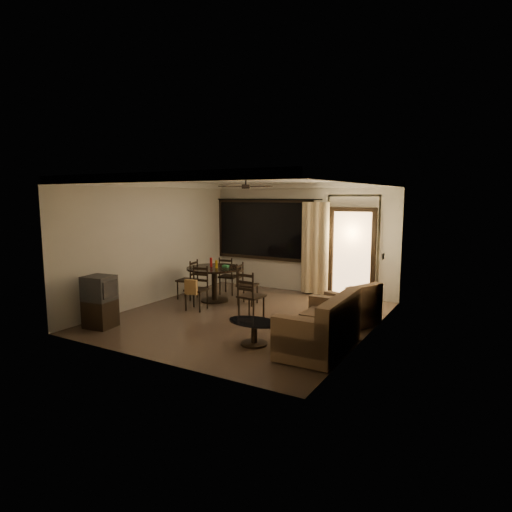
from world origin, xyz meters
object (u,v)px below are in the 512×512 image
Objects in this scene: armchair at (355,308)px; dining_chair_west at (188,287)px; dining_table at (214,275)px; side_chair at (251,305)px; tv_cabinet at (100,302)px; dining_chair_east at (247,292)px; sofa at (323,329)px; dining_chair_south at (196,296)px; coffee_table at (254,329)px; dining_chair_north at (229,283)px.

dining_chair_west is at bearing -158.11° from armchair.
side_chair is (1.52, -0.89, -0.34)m from dining_table.
armchair is (4.11, 2.57, -0.17)m from tv_cabinet.
dining_chair_east is 2.62m from armchair.
sofa is at bearing -135.31° from dining_chair_east.
dining_chair_south reaches higher than coffee_table.
tv_cabinet is 1.07× the size of coffee_table.
sofa is at bearing 158.04° from side_chair.
dining_table is at bearing 137.36° from coffee_table.
side_chair is at bearing -9.81° from dining_chair_south.
side_chair is (2.21, 1.86, -0.20)m from tv_cabinet.
sofa is at bearing -24.94° from dining_chair_south.
armchair is at bearing -154.92° from side_chair.
dining_table is 3.17m from coffee_table.
dining_chair_north is at bearing 90.00° from dining_chair_south.
coffee_table is (-1.10, -0.30, -0.09)m from sofa.
armchair is at bearing 80.97° from dining_chair_west.
dining_chair_south is 1.64m from dining_chair_north.
tv_cabinet is 4.85m from armchair.
armchair is at bearing -2.98° from dining_table.
side_chair is (-1.91, -0.71, -0.03)m from armchair.
dining_table is at bearing -160.29° from armchair.
coffee_table is at bearing 121.64° from dining_chair_north.
tv_cabinet reaches higher than armchair.
tv_cabinet reaches higher than dining_chair_west.
dining_chair_south is 0.96× the size of tv_cabinet.
dining_chair_west and dining_chair_south have the same top height.
coffee_table is 1.48m from side_chair.
tv_cabinet is at bearing -125.32° from armchair.
dining_chair_west is 0.92× the size of armchair.
dining_table is at bearing 91.53° from dining_chair_west.
side_chair is at bearing 152.34° from sofa.
side_chair reaches higher than dining_chair_south.
dining_table is 0.86m from dining_chair_north.
dining_chair_north is at bearing 72.89° from tv_cabinet.
dining_chair_west is 2.35m from side_chair.
dining_table reaches higher than side_chair.
armchair is at bearing 88.59° from sofa.
sofa is at bearing 59.13° from dining_chair_west.
armchair is at bearing 156.67° from dining_chair_north.
sofa is at bearing 15.11° from coffee_table.
dining_chair_east is at bearing -163.82° from armchair.
dining_table is at bearing 150.70° from sofa.
tv_cabinet is (-0.81, -1.90, 0.19)m from dining_chair_south.
coffee_table is (3.02, -2.02, -0.01)m from dining_chair_west.
dining_chair_north is 0.96× the size of tv_cabinet.
dining_chair_south is 1.03× the size of coffee_table.
tv_cabinet is at bearing 44.82° from side_chair.
dining_table is 2.84m from tv_cabinet.
dining_chair_east reaches higher than coffee_table.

